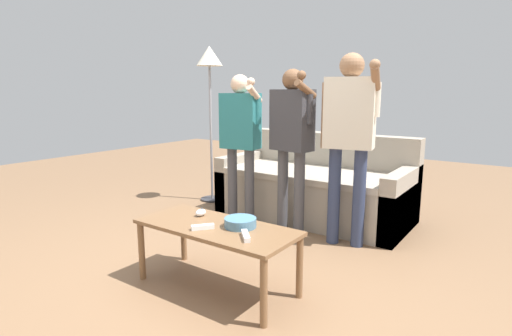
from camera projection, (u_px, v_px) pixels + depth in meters
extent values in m
plane|color=brown|center=(228.00, 268.00, 3.01)|extent=(12.00, 12.00, 0.00)
cube|color=#9E9384|center=(313.00, 196.00, 4.20)|extent=(1.94, 0.90, 0.44)
cube|color=#AA9F8F|center=(310.00, 174.00, 4.09)|extent=(1.66, 0.78, 0.06)
cube|color=#9E9384|center=(329.00, 152.00, 4.41)|extent=(1.94, 0.18, 0.41)
cube|color=#9E9384|center=(244.00, 178.00, 4.69)|extent=(0.14, 0.90, 0.60)
cube|color=#9E9384|center=(401.00, 203.00, 3.68)|extent=(0.14, 0.90, 0.60)
cube|color=brown|center=(216.00, 227.00, 2.63)|extent=(1.09, 0.47, 0.03)
cylinder|color=brown|center=(142.00, 251.00, 2.80)|extent=(0.04, 0.04, 0.41)
cylinder|color=brown|center=(264.00, 293.00, 2.22)|extent=(0.04, 0.04, 0.41)
cylinder|color=brown|center=(183.00, 234.00, 3.12)|extent=(0.04, 0.04, 0.41)
cylinder|color=brown|center=(300.00, 267.00, 2.54)|extent=(0.04, 0.04, 0.41)
cylinder|color=teal|center=(240.00, 222.00, 2.59)|extent=(0.21, 0.21, 0.06)
ellipsoid|color=white|center=(201.00, 213.00, 2.82)|extent=(0.06, 0.09, 0.05)
cylinder|color=#4C4C51|center=(202.00, 208.00, 2.83)|extent=(0.02, 0.02, 0.01)
cylinder|color=#2D2D33|center=(212.00, 199.00, 4.89)|extent=(0.28, 0.28, 0.02)
cylinder|color=gray|center=(211.00, 134.00, 4.74)|extent=(0.03, 0.03, 1.57)
cone|color=silver|center=(209.00, 56.00, 4.58)|extent=(0.30, 0.30, 0.22)
cylinder|color=#47474C|center=(232.00, 186.00, 3.98)|extent=(0.09, 0.09, 0.76)
cylinder|color=#47474C|center=(249.00, 188.00, 3.89)|extent=(0.09, 0.09, 0.76)
cube|color=#28757A|center=(240.00, 121.00, 3.82)|extent=(0.38, 0.24, 0.52)
sphere|color=beige|center=(240.00, 84.00, 3.75)|extent=(0.18, 0.18, 0.18)
cylinder|color=beige|center=(224.00, 123.00, 3.90)|extent=(0.07, 0.07, 0.49)
cylinder|color=#28757A|center=(257.00, 111.00, 3.72)|extent=(0.07, 0.07, 0.25)
cylinder|color=beige|center=(254.00, 94.00, 3.63)|extent=(0.10, 0.25, 0.18)
sphere|color=beige|center=(251.00, 82.00, 3.56)|extent=(0.07, 0.07, 0.07)
cylinder|color=#47474C|center=(283.00, 191.00, 3.74)|extent=(0.10, 0.10, 0.78)
cylinder|color=#47474C|center=(299.00, 194.00, 3.61)|extent=(0.10, 0.10, 0.78)
cube|color=#38383D|center=(292.00, 120.00, 3.55)|extent=(0.40, 0.25, 0.54)
sphere|color=brown|center=(293.00, 80.00, 3.48)|extent=(0.19, 0.19, 0.19)
cylinder|color=brown|center=(276.00, 122.00, 3.68)|extent=(0.07, 0.07, 0.51)
cylinder|color=#38383D|center=(309.00, 109.00, 3.40)|extent=(0.07, 0.07, 0.25)
cylinder|color=brown|center=(305.00, 89.00, 3.33)|extent=(0.10, 0.26, 0.17)
sphere|color=brown|center=(302.00, 75.00, 3.27)|extent=(0.07, 0.07, 0.07)
cylinder|color=#2D3856|center=(334.00, 196.00, 3.44)|extent=(0.10, 0.10, 0.84)
cylinder|color=#2D3856|center=(359.00, 198.00, 3.36)|extent=(0.10, 0.10, 0.84)
cube|color=beige|center=(350.00, 113.00, 3.27)|extent=(0.43, 0.29, 0.58)
sphere|color=#936B4C|center=(352.00, 65.00, 3.20)|extent=(0.20, 0.20, 0.20)
cylinder|color=#936B4C|center=(326.00, 116.00, 3.35)|extent=(0.07, 0.07, 0.54)
cylinder|color=beige|center=(376.00, 100.00, 3.17)|extent=(0.07, 0.07, 0.27)
cylinder|color=#936B4C|center=(376.00, 79.00, 3.06)|extent=(0.12, 0.26, 0.23)
sphere|color=#936B4C|center=(375.00, 64.00, 2.96)|extent=(0.08, 0.08, 0.08)
cube|color=white|center=(246.00, 236.00, 2.39)|extent=(0.14, 0.14, 0.03)
cylinder|color=silver|center=(245.00, 231.00, 2.42)|extent=(0.01, 0.01, 0.00)
cube|color=silver|center=(247.00, 236.00, 2.34)|extent=(0.02, 0.02, 0.00)
cube|color=white|center=(203.00, 227.00, 2.55)|extent=(0.12, 0.14, 0.03)
cylinder|color=silver|center=(207.00, 224.00, 2.55)|extent=(0.01, 0.01, 0.00)
cube|color=silver|center=(196.00, 225.00, 2.53)|extent=(0.02, 0.02, 0.00)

